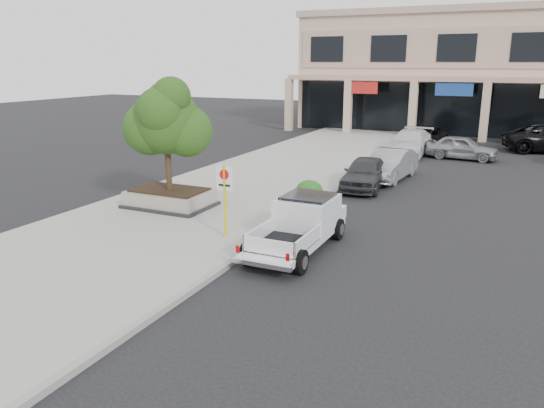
{
  "coord_description": "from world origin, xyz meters",
  "views": [
    {
      "loc": [
        5.39,
        -13.32,
        5.53
      ],
      "look_at": [
        -1.56,
        1.5,
        1.12
      ],
      "focal_mm": 35.0,
      "sensor_mm": 36.0,
      "label": 1
    }
  ],
  "objects_px": {
    "no_parking_sign": "(225,191)",
    "curb_car_c": "(410,143)",
    "curb_car_d": "(422,137)",
    "lot_car_a": "(462,147)",
    "curb_car_a": "(365,173)",
    "pickup_truck": "(297,226)",
    "planter_tree": "(171,121)",
    "curb_car_b": "(390,165)",
    "planter": "(170,198)"
  },
  "relations": [
    {
      "from": "curb_car_c",
      "to": "lot_car_a",
      "type": "height_order",
      "value": "curb_car_c"
    },
    {
      "from": "curb_car_c",
      "to": "lot_car_a",
      "type": "relative_size",
      "value": 1.29
    },
    {
      "from": "curb_car_a",
      "to": "curb_car_d",
      "type": "relative_size",
      "value": 0.84
    },
    {
      "from": "curb_car_a",
      "to": "lot_car_a",
      "type": "bearing_deg",
      "value": 68.23
    },
    {
      "from": "curb_car_b",
      "to": "curb_car_d",
      "type": "distance_m",
      "value": 10.85
    },
    {
      "from": "curb_car_a",
      "to": "curb_car_d",
      "type": "bearing_deg",
      "value": 85.09
    },
    {
      "from": "no_parking_sign",
      "to": "curb_car_d",
      "type": "distance_m",
      "value": 22.23
    },
    {
      "from": "pickup_truck",
      "to": "curb_car_c",
      "type": "distance_m",
      "value": 18.54
    },
    {
      "from": "lot_car_a",
      "to": "curb_car_a",
      "type": "bearing_deg",
      "value": 167.6
    },
    {
      "from": "planter_tree",
      "to": "lot_car_a",
      "type": "distance_m",
      "value": 18.56
    },
    {
      "from": "pickup_truck",
      "to": "lot_car_a",
      "type": "xyz_separation_m",
      "value": [
        2.77,
        18.43,
        -0.08
      ]
    },
    {
      "from": "lot_car_a",
      "to": "curb_car_d",
      "type": "bearing_deg",
      "value": 44.57
    },
    {
      "from": "planter_tree",
      "to": "pickup_truck",
      "type": "xyz_separation_m",
      "value": [
        6.0,
        -2.3,
        -2.64
      ]
    },
    {
      "from": "planter",
      "to": "curb_car_c",
      "type": "distance_m",
      "value": 17.41
    },
    {
      "from": "curb_car_b",
      "to": "curb_car_c",
      "type": "height_order",
      "value": "curb_car_c"
    },
    {
      "from": "curb_car_a",
      "to": "curb_car_b",
      "type": "relative_size",
      "value": 0.94
    },
    {
      "from": "curb_car_c",
      "to": "curb_car_d",
      "type": "distance_m",
      "value": 3.43
    },
    {
      "from": "curb_car_d",
      "to": "curb_car_c",
      "type": "bearing_deg",
      "value": -85.19
    },
    {
      "from": "planter",
      "to": "lot_car_a",
      "type": "height_order",
      "value": "lot_car_a"
    },
    {
      "from": "curb_car_c",
      "to": "lot_car_a",
      "type": "distance_m",
      "value": 3.04
    },
    {
      "from": "planter_tree",
      "to": "pickup_truck",
      "type": "height_order",
      "value": "planter_tree"
    },
    {
      "from": "no_parking_sign",
      "to": "curb_car_d",
      "type": "bearing_deg",
      "value": 84.13
    },
    {
      "from": "curb_car_c",
      "to": "curb_car_d",
      "type": "xyz_separation_m",
      "value": [
        0.17,
        3.42,
        -0.07
      ]
    },
    {
      "from": "no_parking_sign",
      "to": "lot_car_a",
      "type": "relative_size",
      "value": 0.57
    },
    {
      "from": "no_parking_sign",
      "to": "curb_car_c",
      "type": "xyz_separation_m",
      "value": [
        2.1,
        18.67,
        -0.88
      ]
    },
    {
      "from": "curb_car_a",
      "to": "lot_car_a",
      "type": "distance_m",
      "value": 10.11
    },
    {
      "from": "planter_tree",
      "to": "lot_car_a",
      "type": "xyz_separation_m",
      "value": [
        8.77,
        16.13,
        -2.72
      ]
    },
    {
      "from": "curb_car_d",
      "to": "no_parking_sign",
      "type": "bearing_deg",
      "value": -88.22
    },
    {
      "from": "curb_car_c",
      "to": "pickup_truck",
      "type": "bearing_deg",
      "value": -87.15
    },
    {
      "from": "pickup_truck",
      "to": "lot_car_a",
      "type": "distance_m",
      "value": 18.63
    },
    {
      "from": "no_parking_sign",
      "to": "curb_car_c",
      "type": "height_order",
      "value": "no_parking_sign"
    },
    {
      "from": "planter",
      "to": "no_parking_sign",
      "type": "distance_m",
      "value": 4.55
    },
    {
      "from": "no_parking_sign",
      "to": "curb_car_b",
      "type": "distance_m",
      "value": 11.58
    },
    {
      "from": "curb_car_a",
      "to": "curb_car_c",
      "type": "height_order",
      "value": "curb_car_c"
    },
    {
      "from": "planter",
      "to": "curb_car_b",
      "type": "xyz_separation_m",
      "value": [
        6.36,
        8.97,
        0.25
      ]
    },
    {
      "from": "no_parking_sign",
      "to": "curb_car_a",
      "type": "distance_m",
      "value": 9.21
    },
    {
      "from": "pickup_truck",
      "to": "lot_car_a",
      "type": "bearing_deg",
      "value": 81.5
    },
    {
      "from": "curb_car_c",
      "to": "curb_car_d",
      "type": "bearing_deg",
      "value": 89.2
    },
    {
      "from": "curb_car_a",
      "to": "curb_car_b",
      "type": "height_order",
      "value": "curb_car_b"
    },
    {
      "from": "planter_tree",
      "to": "pickup_truck",
      "type": "distance_m",
      "value": 6.95
    },
    {
      "from": "curb_car_d",
      "to": "lot_car_a",
      "type": "height_order",
      "value": "lot_car_a"
    },
    {
      "from": "planter",
      "to": "curb_car_a",
      "type": "bearing_deg",
      "value": 49.0
    },
    {
      "from": "curb_car_b",
      "to": "curb_car_d",
      "type": "xyz_separation_m",
      "value": [
        -0.32,
        10.85,
        -0.04
      ]
    },
    {
      "from": "pickup_truck",
      "to": "curb_car_d",
      "type": "xyz_separation_m",
      "value": [
        -0.1,
        21.96,
        -0.09
      ]
    },
    {
      "from": "curb_car_a",
      "to": "curb_car_c",
      "type": "xyz_separation_m",
      "value": [
        0.08,
        9.73,
        0.05
      ]
    },
    {
      "from": "lot_car_a",
      "to": "pickup_truck",
      "type": "bearing_deg",
      "value": 176.98
    },
    {
      "from": "planter_tree",
      "to": "curb_car_a",
      "type": "height_order",
      "value": "planter_tree"
    },
    {
      "from": "no_parking_sign",
      "to": "pickup_truck",
      "type": "bearing_deg",
      "value": 3.17
    },
    {
      "from": "curb_car_c",
      "to": "lot_car_a",
      "type": "xyz_separation_m",
      "value": [
        3.04,
        -0.11,
        -0.07
      ]
    },
    {
      "from": "planter",
      "to": "curb_car_d",
      "type": "distance_m",
      "value": 20.72
    }
  ]
}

